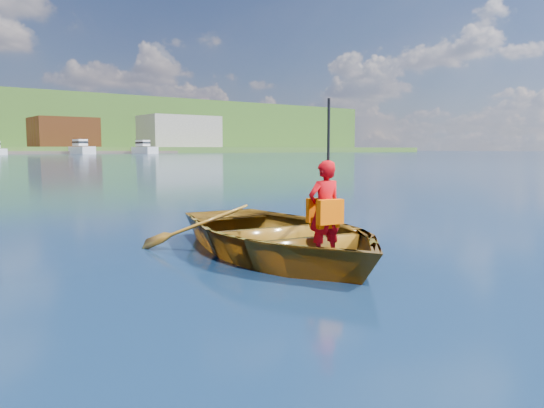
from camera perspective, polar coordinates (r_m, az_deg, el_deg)
The scene contains 3 objects.
ground at distance 7.41m, azimuth -5.36°, elevation -5.39°, with size 600.00×600.00×0.00m.
rowboat at distance 7.24m, azimuth 0.66°, elevation -3.27°, with size 3.69×4.71×0.89m.
child_paddler at distance 6.50m, azimuth 5.68°, elevation -0.66°, with size 0.48×0.38×1.98m.
Camera 1 is at (-3.83, -6.17, 1.46)m, focal length 35.00 mm.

